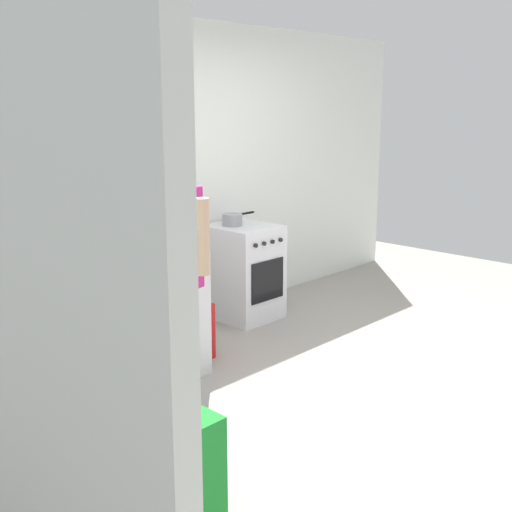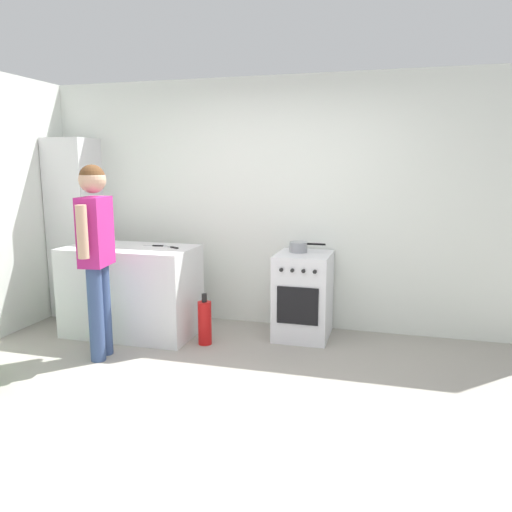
% 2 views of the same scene
% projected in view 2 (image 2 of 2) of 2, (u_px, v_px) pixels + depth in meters
% --- Properties ---
extents(ground_plane, '(8.00, 8.00, 0.00)m').
position_uv_depth(ground_plane, '(217.00, 401.00, 3.65)').
color(ground_plane, gray).
extents(back_wall, '(6.00, 0.10, 2.60)m').
position_uv_depth(back_wall, '(278.00, 204.00, 5.27)').
color(back_wall, silver).
rests_on(back_wall, ground).
extents(counter_unit, '(1.30, 0.70, 0.90)m').
position_uv_depth(counter_unit, '(132.00, 291.00, 5.07)').
color(counter_unit, silver).
rests_on(counter_unit, ground).
extents(oven_left, '(0.53, 0.62, 0.85)m').
position_uv_depth(oven_left, '(303.00, 295.00, 4.98)').
color(oven_left, silver).
rests_on(oven_left, ground).
extents(pot, '(0.36, 0.18, 0.10)m').
position_uv_depth(pot, '(299.00, 247.00, 4.97)').
color(pot, gray).
rests_on(pot, oven_left).
extents(knife_paring, '(0.21, 0.05, 0.01)m').
position_uv_depth(knife_paring, '(155.00, 246.00, 5.03)').
color(knife_paring, silver).
rests_on(knife_paring, counter_unit).
extents(knife_utility, '(0.23, 0.15, 0.01)m').
position_uv_depth(knife_utility, '(171.00, 247.00, 4.95)').
color(knife_utility, silver).
rests_on(knife_utility, counter_unit).
extents(person, '(0.25, 0.56, 1.71)m').
position_uv_depth(person, '(96.00, 244.00, 4.32)').
color(person, '#384C7A').
rests_on(person, ground).
extents(fire_extinguisher, '(0.13, 0.13, 0.50)m').
position_uv_depth(fire_extinguisher, '(205.00, 322.00, 4.79)').
color(fire_extinguisher, red).
rests_on(fire_extinguisher, ground).
extents(larder_cabinet, '(0.48, 0.44, 2.00)m').
position_uv_depth(larder_cabinet, '(76.00, 228.00, 5.67)').
color(larder_cabinet, silver).
rests_on(larder_cabinet, ground).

